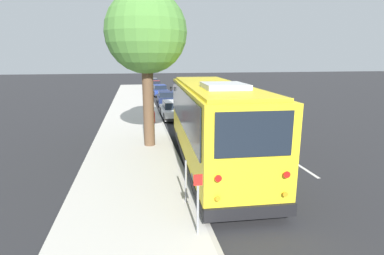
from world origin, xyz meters
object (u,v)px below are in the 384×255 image
object	(u,v)px
street_tree	(146,28)
sign_post_far	(186,181)
parked_sedan_white	(174,110)
fire_hydrant	(153,117)
shuttle_bus	(213,120)
sign_post_near	(198,204)
parked_sedan_maroon	(155,86)
parked_sedan_navy	(167,98)
parked_sedan_gray	(152,83)
parked_sedan_blue	(160,90)

from	to	relation	value
street_tree	sign_post_far	xyz separation A→B (m)	(-6.50, -0.78, -5.01)
parked_sedan_white	fire_hydrant	size ratio (longest dim) A/B	5.23
shuttle_bus	sign_post_near	xyz separation A→B (m)	(-5.18, 1.73, -0.97)
parked_sedan_maroon	street_tree	distance (m)	28.62
parked_sedan_white	sign_post_far	size ratio (longest dim) A/B	3.19
parked_sedan_navy	parked_sedan_gray	bearing A→B (deg)	2.24
sign_post_far	fire_hydrant	xyz separation A→B (m)	(11.78, 0.25, -0.26)
sign_post_far	fire_hydrant	bearing A→B (deg)	1.22
parked_sedan_gray	parked_sedan_maroon	bearing A→B (deg)	177.90
street_tree	sign_post_near	size ratio (longest dim) A/B	5.04
sign_post_near	shuttle_bus	bearing A→B (deg)	-18.41
sign_post_near	sign_post_far	distance (m)	1.76
parked_sedan_blue	sign_post_near	world-z (taller)	sign_post_near
parked_sedan_white	parked_sedan_maroon	size ratio (longest dim) A/B	0.98
shuttle_bus	parked_sedan_navy	distance (m)	17.12
parked_sedan_maroon	parked_sedan_gray	bearing A→B (deg)	1.98
shuttle_bus	parked_sedan_white	bearing A→B (deg)	4.79
parked_sedan_maroon	sign_post_near	world-z (taller)	sign_post_near
parked_sedan_maroon	fire_hydrant	size ratio (longest dim) A/B	5.33
parked_sedan_navy	street_tree	size ratio (longest dim) A/B	0.59
parked_sedan_white	parked_sedan_maroon	world-z (taller)	parked_sedan_maroon
parked_sedan_maroon	sign_post_near	size ratio (longest dim) A/B	2.73
fire_hydrant	parked_sedan_navy	bearing A→B (deg)	-11.77
parked_sedan_white	street_tree	bearing A→B (deg)	162.97
parked_sedan_white	street_tree	size ratio (longest dim) A/B	0.53
parked_sedan_blue	parked_sedan_gray	bearing A→B (deg)	-2.36
fire_hydrant	sign_post_near	bearing A→B (deg)	-178.94
parked_sedan_white	sign_post_far	world-z (taller)	sign_post_far
parked_sedan_maroon	sign_post_near	distance (m)	36.34
parked_sedan_navy	sign_post_far	size ratio (longest dim) A/B	3.51
shuttle_bus	sign_post_near	bearing A→B (deg)	164.54
parked_sedan_white	street_tree	distance (m)	9.24
sign_post_far	parked_sedan_maroon	bearing A→B (deg)	-2.30
sign_post_near	parked_sedan_maroon	bearing A→B (deg)	-2.19
shuttle_bus	parked_sedan_white	xyz separation A→B (m)	(10.38, 0.33, -1.33)
parked_sedan_navy	parked_sedan_gray	distance (m)	19.74
parked_sedan_maroon	sign_post_far	xyz separation A→B (m)	(-34.55, 1.39, 0.19)
sign_post_near	sign_post_far	bearing A→B (deg)	0.00
sign_post_near	fire_hydrant	distance (m)	13.54
parked_sedan_white	fire_hydrant	bearing A→B (deg)	140.60
street_tree	fire_hydrant	xyz separation A→B (m)	(5.28, -0.53, -5.27)
parked_sedan_white	parked_sedan_navy	xyz separation A→B (m)	(6.68, -0.18, 0.01)
parked_sedan_white	sign_post_near	distance (m)	15.63
parked_sedan_white	sign_post_near	size ratio (longest dim) A/B	2.68
street_tree	sign_post_near	distance (m)	9.61
parked_sedan_maroon	fire_hydrant	world-z (taller)	parked_sedan_maroon
parked_sedan_white	fire_hydrant	distance (m)	2.61
fire_hydrant	parked_sedan_white	bearing A→B (deg)	-38.91
parked_sedan_white	parked_sedan_blue	world-z (taller)	parked_sedan_white
parked_sedan_navy	parked_sedan_gray	world-z (taller)	parked_sedan_navy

